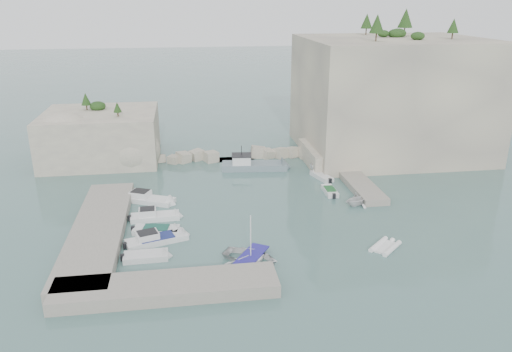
{
  "coord_description": "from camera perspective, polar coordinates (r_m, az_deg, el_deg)",
  "views": [
    {
      "loc": [
        -7.91,
        -47.9,
        22.57
      ],
      "look_at": [
        0.0,
        6.0,
        3.0
      ],
      "focal_mm": 35.0,
      "sensor_mm": 36.0,
      "label": 1
    }
  ],
  "objects": [
    {
      "name": "quay_south",
      "position": [
        41.74,
        -10.18,
        -12.43
      ],
      "size": [
        18.0,
        4.0,
        1.1
      ],
      "primitive_type": "cube",
      "color": "#9E9689",
      "rests_on": "ground"
    },
    {
      "name": "ledge_east",
      "position": [
        65.59,
        11.23,
        -0.39
      ],
      "size": [
        3.0,
        16.0,
        0.8
      ],
      "primitive_type": "cube",
      "color": "#9E9689",
      "rests_on": "ground"
    },
    {
      "name": "tender_east_b",
      "position": [
        61.66,
        8.42,
        -1.94
      ],
      "size": [
        1.38,
        3.92,
        0.7
      ],
      "primitive_type": null,
      "rotation": [
        0.0,
        0.0,
        1.56
      ],
      "color": "silver",
      "rests_on": "ground"
    },
    {
      "name": "motorboat_e",
      "position": [
        47.32,
        -12.45,
        -9.24
      ],
      "size": [
        4.44,
        1.9,
        0.7
      ],
      "primitive_type": null,
      "rotation": [
        0.0,
        0.0,
        0.02
      ],
      "color": "silver",
      "rests_on": "ground"
    },
    {
      "name": "ground",
      "position": [
        53.54,
        0.94,
        -5.18
      ],
      "size": [
        400.0,
        400.0,
        0.0
      ],
      "primitive_type": "plane",
      "color": "slate",
      "rests_on": "ground"
    },
    {
      "name": "breakwater",
      "position": [
        73.57,
        -2.58,
        2.44
      ],
      "size": [
        28.0,
        3.0,
        1.4
      ],
      "primitive_type": "cube",
      "color": "beige",
      "rests_on": "ground"
    },
    {
      "name": "tender_east_c",
      "position": [
        66.47,
        7.5,
        -0.27
      ],
      "size": [
        2.55,
        4.54,
        0.7
      ],
      "primitive_type": null,
      "rotation": [
        0.0,
        0.0,
        1.86
      ],
      "color": "silver",
      "rests_on": "ground"
    },
    {
      "name": "inflatable_dinghy",
      "position": [
        49.62,
        14.53,
        -7.98
      ],
      "size": [
        3.87,
        3.79,
        0.44
      ],
      "primitive_type": null,
      "rotation": [
        0.0,
        0.0,
        0.75
      ],
      "color": "white",
      "rests_on": "ground"
    },
    {
      "name": "tender_east_d",
      "position": [
        68.47,
        7.84,
        0.32
      ],
      "size": [
        4.42,
        2.82,
        1.6
      ],
      "primitive_type": "imported",
      "rotation": [
        0.0,
        0.0,
        1.24
      ],
      "color": "white",
      "rests_on": "ground"
    },
    {
      "name": "outcrop_west",
      "position": [
        76.32,
        -17.24,
        4.39
      ],
      "size": [
        16.0,
        14.0,
        7.0
      ],
      "primitive_type": "cube",
      "color": "beige",
      "rests_on": "ground"
    },
    {
      "name": "motorboat_d",
      "position": [
        50.1,
        -11.24,
        -7.43
      ],
      "size": [
        6.83,
        3.86,
        1.4
      ],
      "primitive_type": null,
      "rotation": [
        0.0,
        0.0,
        0.31
      ],
      "color": "silver",
      "rests_on": "ground"
    },
    {
      "name": "vegetation",
      "position": [
        76.89,
        11.68,
        15.91
      ],
      "size": [
        53.48,
        13.88,
        13.4
      ],
      "color": "#1E4219",
      "rests_on": "ground"
    },
    {
      "name": "tender_east_a",
      "position": [
        58.74,
        11.4,
        -3.25
      ],
      "size": [
        4.02,
        3.77,
        1.69
      ],
      "primitive_type": "imported",
      "rotation": [
        0.0,
        0.0,
        1.96
      ],
      "color": "silver",
      "rests_on": "ground"
    },
    {
      "name": "rowboat",
      "position": [
        45.94,
        -0.61,
        -9.67
      ],
      "size": [
        6.37,
        5.92,
        1.08
      ],
      "primitive_type": "imported",
      "rotation": [
        0.0,
        0.0,
        1.0
      ],
      "color": "silver",
      "rests_on": "ground"
    },
    {
      "name": "cliff_east",
      "position": [
        78.62,
        15.14,
        8.77
      ],
      "size": [
        26.0,
        22.0,
        17.0
      ],
      "primitive_type": "cube",
      "color": "beige",
      "rests_on": "ground"
    },
    {
      "name": "motorboat_c",
      "position": [
        52.05,
        -11.31,
        -6.35
      ],
      "size": [
        5.29,
        2.74,
        0.7
      ],
      "primitive_type": null,
      "rotation": [
        0.0,
        0.0,
        -0.19
      ],
      "color": "silver",
      "rests_on": "ground"
    },
    {
      "name": "motorboat_a",
      "position": [
        59.76,
        -12.22,
        -2.91
      ],
      "size": [
        7.11,
        4.78,
        1.4
      ],
      "primitive_type": null,
      "rotation": [
        0.0,
        0.0,
        -0.44
      ],
      "color": "white",
      "rests_on": "ground"
    },
    {
      "name": "quay_west",
      "position": [
        52.6,
        -17.58,
        -5.98
      ],
      "size": [
        5.0,
        24.0,
        1.1
      ],
      "primitive_type": "cube",
      "color": "#9E9689",
      "rests_on": "ground"
    },
    {
      "name": "cliff_terrace",
      "position": [
        72.35,
        8.85,
        2.38
      ],
      "size": [
        8.0,
        10.0,
        2.5
      ],
      "primitive_type": "cube",
      "color": "beige",
      "rests_on": "ground"
    },
    {
      "name": "motorboat_b",
      "position": [
        55.09,
        -11.43,
        -4.84
      ],
      "size": [
        5.75,
        2.11,
        1.4
      ],
      "primitive_type": null,
      "rotation": [
        0.0,
        0.0,
        0.04
      ],
      "color": "white",
      "rests_on": "ground"
    },
    {
      "name": "work_boat",
      "position": [
        69.56,
        -0.18,
        0.83
      ],
      "size": [
        10.1,
        3.95,
        2.2
      ],
      "primitive_type": null,
      "rotation": [
        0.0,
        0.0,
        -0.11
      ],
      "color": "slate",
      "rests_on": "ground"
    },
    {
      "name": "rowboat_mast",
      "position": [
        44.7,
        -0.62,
        -6.72
      ],
      "size": [
        0.1,
        0.1,
        4.2
      ],
      "primitive_type": "cylinder",
      "color": "white",
      "rests_on": "rowboat"
    }
  ]
}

